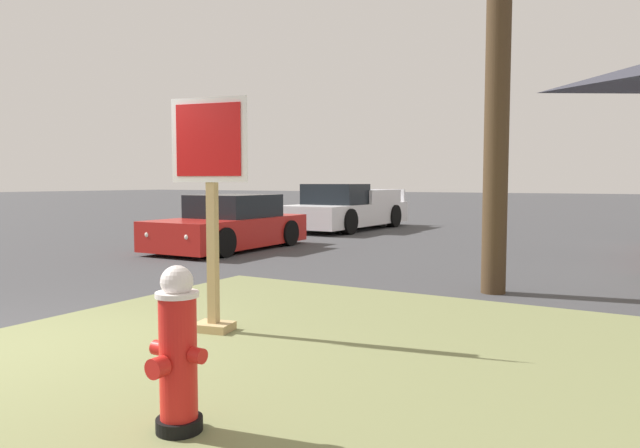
{
  "coord_description": "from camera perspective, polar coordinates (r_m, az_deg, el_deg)",
  "views": [
    {
      "loc": [
        5.05,
        -2.84,
        1.55
      ],
      "look_at": [
        1.63,
        3.01,
        1.06
      ],
      "focal_mm": 32.71,
      "sensor_mm": 36.0,
      "label": 1
    }
  ],
  "objects": [
    {
      "name": "grass_corner_patch",
      "position": [
        5.45,
        -1.8,
        -11.92
      ],
      "size": [
        5.78,
        5.49,
        0.08
      ],
      "primitive_type": "cube",
      "color": "olive",
      "rests_on": "ground"
    },
    {
      "name": "fire_hydrant",
      "position": [
        3.59,
        -13.76,
        -12.18
      ],
      "size": [
        0.38,
        0.34,
        0.99
      ],
      "color": "black",
      "rests_on": "grass_corner_patch"
    },
    {
      "name": "stop_sign",
      "position": [
        5.75,
        -10.58,
        0.89
      ],
      "size": [
        0.79,
        0.35,
        2.27
      ],
      "color": "tan",
      "rests_on": "grass_corner_patch"
    },
    {
      "name": "manhole_cover",
      "position": [
        7.73,
        -13.25,
        -7.46
      ],
      "size": [
        0.7,
        0.7,
        0.02
      ],
      "primitive_type": "cylinder",
      "color": "black",
      "rests_on": "ground"
    },
    {
      "name": "parked_sedan_red",
      "position": [
        13.58,
        -8.78,
        -0.15
      ],
      "size": [
        1.96,
        4.13,
        1.25
      ],
      "color": "red",
      "rests_on": "ground"
    },
    {
      "name": "pickup_truck_white",
      "position": [
        18.92,
        2.51,
        1.33
      ],
      "size": [
        2.19,
        5.44,
        1.48
      ],
      "color": "silver",
      "rests_on": "ground"
    }
  ]
}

